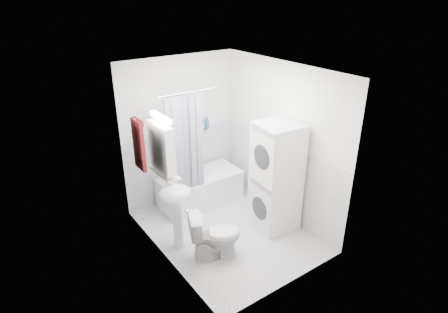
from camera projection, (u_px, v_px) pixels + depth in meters
floor at (227, 231)px, 5.57m from camera, size 2.60×2.60×0.00m
room_walls at (227, 139)px, 4.95m from camera, size 2.60×2.60×2.60m
wainscot at (215, 188)px, 5.54m from camera, size 1.98×2.58×2.58m
door at (187, 211)px, 4.25m from camera, size 0.05×2.00×2.00m
bathtub at (200, 188)px, 6.20m from camera, size 1.36×0.64×0.52m
tub_spout at (199, 148)px, 6.32m from camera, size 0.04×0.12×0.04m
curtain_rod at (207, 89)px, 5.29m from camera, size 1.54×0.02×0.02m
shower_curtain at (185, 144)px, 5.39m from camera, size 0.55×0.02×1.45m
sink at (176, 203)px, 4.97m from camera, size 0.44×0.37×1.04m
medicine_cabinet at (162, 146)px, 4.52m from camera, size 0.13×0.50×0.71m
shelf at (165, 173)px, 4.68m from camera, size 0.18×0.54×0.02m
shower_caddy at (202, 130)px, 6.20m from camera, size 0.22×0.06×0.02m
towel at (139, 144)px, 5.06m from camera, size 0.07×0.30×0.74m
washer_dryer at (276, 177)px, 5.39m from camera, size 0.64×0.63×1.63m
toilet at (215, 236)px, 4.93m from camera, size 0.78×0.61×0.67m
soap_pump at (173, 182)px, 4.99m from camera, size 0.08×0.17×0.08m
shelf_bottle at (170, 174)px, 4.55m from camera, size 0.07×0.18×0.07m
shelf_cup at (160, 165)px, 4.74m from camera, size 0.10×0.09×0.10m
shampoo_a at (201, 126)px, 6.17m from camera, size 0.13×0.17×0.13m
shampoo_b at (207, 126)px, 6.24m from camera, size 0.08×0.21×0.08m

